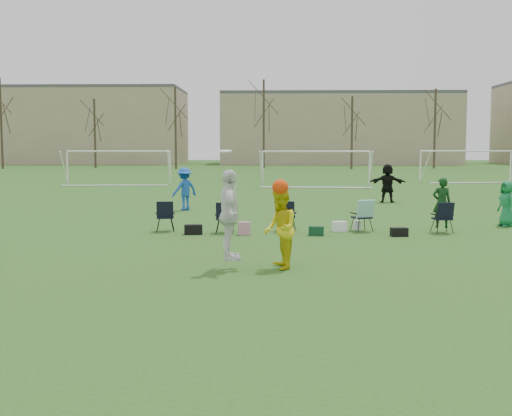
{
  "coord_description": "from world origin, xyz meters",
  "views": [
    {
      "loc": [
        0.94,
        -11.9,
        2.64
      ],
      "look_at": [
        0.59,
        2.87,
        1.25
      ],
      "focal_mm": 45.0,
      "sensor_mm": 36.0,
      "label": 1
    }
  ],
  "objects_px": {
    "goal_mid": "(316,158)",
    "goal_right": "(466,157)",
    "center_contest": "(254,221)",
    "fielder_black": "(387,183)",
    "goal_left": "(119,158)",
    "fielder_blue": "(185,189)",
    "fielder_green_far": "(507,204)"
  },
  "relations": [
    {
      "from": "fielder_black",
      "to": "center_contest",
      "type": "height_order",
      "value": "center_contest"
    },
    {
      "from": "center_contest",
      "to": "fielder_black",
      "type": "bearing_deg",
      "value": 70.93
    },
    {
      "from": "fielder_green_far",
      "to": "center_contest",
      "type": "height_order",
      "value": "center_contest"
    },
    {
      "from": "goal_mid",
      "to": "fielder_black",
      "type": "bearing_deg",
      "value": -74.51
    },
    {
      "from": "fielder_blue",
      "to": "fielder_black",
      "type": "distance_m",
      "value": 10.18
    },
    {
      "from": "goal_right",
      "to": "fielder_green_far",
      "type": "bearing_deg",
      "value": -112.15
    },
    {
      "from": "goal_left",
      "to": "goal_right",
      "type": "bearing_deg",
      "value": 3.75
    },
    {
      "from": "fielder_blue",
      "to": "goal_left",
      "type": "height_order",
      "value": "goal_left"
    },
    {
      "from": "goal_right",
      "to": "fielder_black",
      "type": "bearing_deg",
      "value": -124.65
    },
    {
      "from": "fielder_black",
      "to": "goal_right",
      "type": "relative_size",
      "value": 0.25
    },
    {
      "from": "fielder_green_far",
      "to": "goal_left",
      "type": "bearing_deg",
      "value": -154.45
    },
    {
      "from": "center_contest",
      "to": "goal_left",
      "type": "relative_size",
      "value": 0.35
    },
    {
      "from": "fielder_black",
      "to": "goal_right",
      "type": "bearing_deg",
      "value": -104.08
    },
    {
      "from": "goal_mid",
      "to": "goal_right",
      "type": "height_order",
      "value": "same"
    },
    {
      "from": "center_contest",
      "to": "goal_mid",
      "type": "bearing_deg",
      "value": 83.53
    },
    {
      "from": "fielder_black",
      "to": "goal_left",
      "type": "height_order",
      "value": "goal_left"
    },
    {
      "from": "fielder_black",
      "to": "center_contest",
      "type": "bearing_deg",
      "value": 83.5
    },
    {
      "from": "fielder_blue",
      "to": "fielder_green_far",
      "type": "relative_size",
      "value": 1.17
    },
    {
      "from": "fielder_green_far",
      "to": "goal_right",
      "type": "xyz_separation_m",
      "value": [
        7.12,
        28.24,
        1.15
      ]
    },
    {
      "from": "goal_left",
      "to": "goal_right",
      "type": "relative_size",
      "value": 1.01
    },
    {
      "from": "fielder_green_far",
      "to": "center_contest",
      "type": "distance_m",
      "value": 11.45
    },
    {
      "from": "goal_left",
      "to": "goal_mid",
      "type": "distance_m",
      "value": 14.14
    },
    {
      "from": "fielder_blue",
      "to": "fielder_green_far",
      "type": "bearing_deg",
      "value": 113.79
    },
    {
      "from": "center_contest",
      "to": "goal_right",
      "type": "height_order",
      "value": "center_contest"
    },
    {
      "from": "goal_mid",
      "to": "goal_right",
      "type": "bearing_deg",
      "value": 30.57
    },
    {
      "from": "goal_right",
      "to": "goal_mid",
      "type": "bearing_deg",
      "value": -161.43
    },
    {
      "from": "center_contest",
      "to": "goal_left",
      "type": "bearing_deg",
      "value": 108.23
    },
    {
      "from": "fielder_green_far",
      "to": "goal_right",
      "type": "bearing_deg",
      "value": 153.48
    },
    {
      "from": "fielder_blue",
      "to": "center_contest",
      "type": "height_order",
      "value": "center_contest"
    },
    {
      "from": "center_contest",
      "to": "goal_right",
      "type": "xyz_separation_m",
      "value": [
        15.42,
        36.13,
        0.86
      ]
    },
    {
      "from": "fielder_black",
      "to": "goal_left",
      "type": "distance_m",
      "value": 22.22
    },
    {
      "from": "fielder_green_far",
      "to": "fielder_black",
      "type": "xyz_separation_m",
      "value": [
        -2.29,
        9.49,
        0.16
      ]
    }
  ]
}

